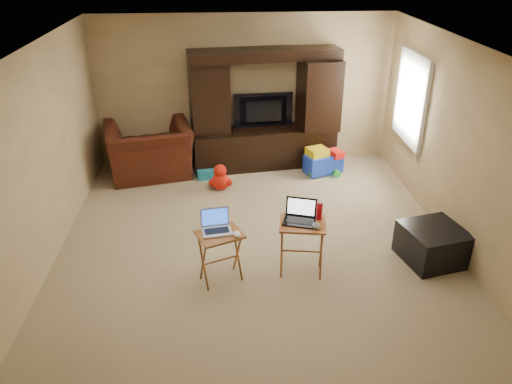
{
  "coord_description": "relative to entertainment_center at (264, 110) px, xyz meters",
  "views": [
    {
      "loc": [
        -0.38,
        -5.57,
        3.54
      ],
      "look_at": [
        0.0,
        -0.2,
        0.8
      ],
      "focal_mm": 35.0,
      "sensor_mm": 36.0,
      "label": 1
    }
  ],
  "objects": [
    {
      "name": "tray_table_left",
      "position": [
        -0.77,
        -3.26,
        -0.68
      ],
      "size": [
        0.59,
        0.54,
        0.63
      ],
      "primitive_type": "cube",
      "rotation": [
        0.0,
        0.0,
        0.4
      ],
      "color": "#AC6029",
      "rests_on": "floor"
    },
    {
      "name": "laptop_right",
      "position": [
        0.13,
        -3.16,
        -0.2
      ],
      "size": [
        0.42,
        0.38,
        0.24
      ],
      "primitive_type": "cube",
      "rotation": [
        0.0,
        0.0,
        -0.3
      ],
      "color": "black",
      "rests_on": "tray_table_right"
    },
    {
      "name": "wall_right",
      "position": [
        2.18,
        -2.42,
        0.26
      ],
      "size": [
        0.0,
        5.5,
        5.5
      ],
      "primitive_type": "plane",
      "rotation": [
        1.57,
        0.0,
        -1.57
      ],
      "color": "tan",
      "rests_on": "ground"
    },
    {
      "name": "laptop_left",
      "position": [
        -0.8,
        -3.23,
        -0.25
      ],
      "size": [
        0.37,
        0.32,
        0.24
      ],
      "primitive_type": "cube",
      "rotation": [
        0.0,
        0.0,
        0.15
      ],
      "color": "#B7B8BC",
      "rests_on": "tray_table_left"
    },
    {
      "name": "television",
      "position": [
        0.0,
        0.04,
        -0.04
      ],
      "size": [
        1.02,
        0.2,
        0.58
      ],
      "primitive_type": "imported",
      "rotation": [
        0.0,
        0.0,
        3.21
      ],
      "color": "black",
      "rests_on": "entertainment_center"
    },
    {
      "name": "water_bottle",
      "position": [
        0.37,
        -3.1,
        -0.22
      ],
      "size": [
        0.07,
        0.07,
        0.21
      ],
      "primitive_type": "cylinder",
      "color": "red",
      "rests_on": "tray_table_right"
    },
    {
      "name": "ottoman",
      "position": [
        1.81,
        -3.03,
        -0.78
      ],
      "size": [
        0.81,
        0.81,
        0.44
      ],
      "primitive_type": "cube",
      "rotation": [
        0.0,
        0.0,
        0.23
      ],
      "color": "black",
      "rests_on": "floor"
    },
    {
      "name": "mouse_left",
      "position": [
        -0.58,
        -3.33,
        -0.34
      ],
      "size": [
        0.1,
        0.14,
        0.05
      ],
      "primitive_type": "ellipsoid",
      "rotation": [
        0.0,
        0.0,
        0.2
      ],
      "color": "white",
      "rests_on": "tray_table_left"
    },
    {
      "name": "child_rocker",
      "position": [
        -0.97,
        -0.38,
        -0.73
      ],
      "size": [
        0.48,
        0.52,
        0.53
      ],
      "primitive_type": null,
      "rotation": [
        0.0,
        0.0,
        0.2
      ],
      "color": "#16667C",
      "rests_on": "floor"
    },
    {
      "name": "wall_front",
      "position": [
        -0.32,
        -5.17,
        0.26
      ],
      "size": [
        5.0,
        0.0,
        5.0
      ],
      "primitive_type": "plane",
      "rotation": [
        -1.57,
        0.0,
        0.0
      ],
      "color": "tan",
      "rests_on": "ground"
    },
    {
      "name": "floor",
      "position": [
        -0.32,
        -2.42,
        -0.99
      ],
      "size": [
        5.5,
        5.5,
        0.0
      ],
      "primitive_type": "plane",
      "color": "tan",
      "rests_on": "ground"
    },
    {
      "name": "recliner",
      "position": [
        -1.92,
        -0.28,
        -0.56
      ],
      "size": [
        1.55,
        1.43,
        0.87
      ],
      "primitive_type": "imported",
      "rotation": [
        0.0,
        0.0,
        3.36
      ],
      "color": "#4D1910",
      "rests_on": "floor"
    },
    {
      "name": "window_pane",
      "position": [
        2.16,
        -0.87,
        0.41
      ],
      "size": [
        0.0,
        1.2,
        1.2
      ],
      "primitive_type": "plane",
      "rotation": [
        1.57,
        0.0,
        -1.57
      ],
      "color": "white",
      "rests_on": "ground"
    },
    {
      "name": "wall_left",
      "position": [
        -2.82,
        -2.42,
        0.26
      ],
      "size": [
        0.0,
        5.5,
        5.5
      ],
      "primitive_type": "plane",
      "rotation": [
        1.57,
        0.0,
        1.57
      ],
      "color": "tan",
      "rests_on": "ground"
    },
    {
      "name": "ceiling",
      "position": [
        -0.32,
        -2.42,
        1.51
      ],
      "size": [
        5.5,
        5.5,
        0.0
      ],
      "primitive_type": "plane",
      "rotation": [
        3.14,
        0.0,
        0.0
      ],
      "color": "silver",
      "rests_on": "ground"
    },
    {
      "name": "plush_toy",
      "position": [
        -0.76,
        -0.91,
        -0.78
      ],
      "size": [
        0.38,
        0.32,
        0.43
      ],
      "primitive_type": null,
      "color": "red",
      "rests_on": "floor"
    },
    {
      "name": "tray_table_right",
      "position": [
        0.17,
        -3.18,
        -0.66
      ],
      "size": [
        0.58,
        0.49,
        0.67
      ],
      "primitive_type": "cube",
      "rotation": [
        0.0,
        0.0,
        -0.16
      ],
      "color": "#9E4C26",
      "rests_on": "floor"
    },
    {
      "name": "window_frame",
      "position": [
        2.14,
        -0.87,
        0.41
      ],
      "size": [
        0.06,
        1.14,
        1.34
      ],
      "primitive_type": "cube",
      "color": "white",
      "rests_on": "ground"
    },
    {
      "name": "wall_back",
      "position": [
        -0.32,
        0.33,
        0.26
      ],
      "size": [
        5.0,
        0.0,
        5.0
      ],
      "primitive_type": "plane",
      "rotation": [
        1.57,
        0.0,
        0.0
      ],
      "color": "tan",
      "rests_on": "ground"
    },
    {
      "name": "mouse_right",
      "position": [
        0.3,
        -3.3,
        -0.29
      ],
      "size": [
        0.11,
        0.15,
        0.06
      ],
      "primitive_type": "ellipsoid",
      "rotation": [
        0.0,
        0.0,
        -0.14
      ],
      "color": "#404045",
      "rests_on": "tray_table_right"
    },
    {
      "name": "push_toy",
      "position": [
        0.96,
        -0.43,
        -0.76
      ],
      "size": [
        0.74,
        0.64,
        0.47
      ],
      "primitive_type": null,
      "rotation": [
        0.0,
        0.0,
        0.36
      ],
      "color": "blue",
      "rests_on": "floor"
    },
    {
      "name": "entertainment_center",
      "position": [
        0.0,
        0.0,
        0.0
      ],
      "size": [
        2.49,
        0.93,
        1.99
      ],
      "primitive_type": "cube",
      "rotation": [
        0.0,
        0.0,
        0.14
      ],
      "color": "black",
      "rests_on": "floor"
    }
  ]
}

